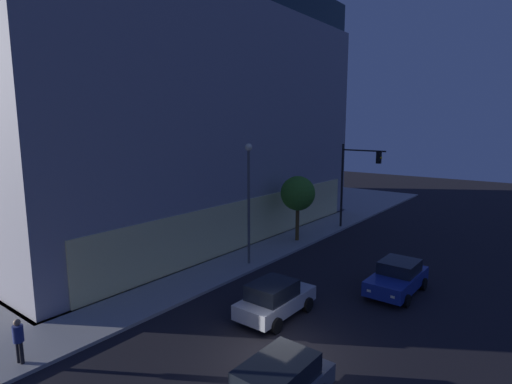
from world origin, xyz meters
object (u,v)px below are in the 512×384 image
at_px(street_lamp_sidewalk, 249,188).
at_px(sidewalk_tree, 298,194).
at_px(car_blue, 397,277).
at_px(modern_building, 117,112).
at_px(pedestrian_waiting, 18,337).
at_px(traffic_light_far_corner, 354,174).
at_px(car_silver, 275,299).

distance_m(street_lamp_sidewalk, sidewalk_tree, 6.35).
distance_m(sidewalk_tree, car_blue, 10.59).
bearing_deg(modern_building, pedestrian_waiting, -132.67).
height_order(traffic_light_far_corner, pedestrian_waiting, traffic_light_far_corner).
relative_size(traffic_light_far_corner, car_silver, 1.68).
bearing_deg(traffic_light_far_corner, car_blue, -145.61).
distance_m(modern_building, car_blue, 28.23).
bearing_deg(car_blue, pedestrian_waiting, 150.04).
height_order(modern_building, street_lamp_sidewalk, modern_building).
relative_size(street_lamp_sidewalk, pedestrian_waiting, 4.43).
xyz_separation_m(street_lamp_sidewalk, car_silver, (-4.63, -5.17, -3.97)).
bearing_deg(car_silver, sidewalk_tree, 26.94).
height_order(car_silver, car_blue, car_silver).
bearing_deg(pedestrian_waiting, modern_building, 47.33).
relative_size(sidewalk_tree, car_blue, 1.10).
bearing_deg(modern_building, traffic_light_far_corner, -66.31).
distance_m(modern_building, sidewalk_tree, 18.93).
height_order(modern_building, car_blue, modern_building).
xyz_separation_m(street_lamp_sidewalk, sidewalk_tree, (6.23, 0.35, -1.18)).
xyz_separation_m(modern_building, sidewalk_tree, (2.81, -17.68, -6.14)).
bearing_deg(car_blue, car_silver, 150.09).
bearing_deg(traffic_light_far_corner, street_lamp_sidewalk, 173.10).
bearing_deg(car_blue, modern_building, 85.75).
xyz_separation_m(traffic_light_far_corner, pedestrian_waiting, (-25.30, 1.31, -3.56)).
relative_size(car_silver, car_blue, 0.95).
height_order(street_lamp_sidewalk, pedestrian_waiting, street_lamp_sidewalk).
relative_size(modern_building, sidewalk_tree, 6.59).
bearing_deg(pedestrian_waiting, sidewalk_tree, 1.44).
relative_size(traffic_light_far_corner, sidewalk_tree, 1.45).
bearing_deg(car_silver, traffic_light_far_corner, 12.63).
bearing_deg(traffic_light_far_corner, sidewalk_tree, 162.56).
bearing_deg(modern_building, street_lamp_sidewalk, -100.72).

